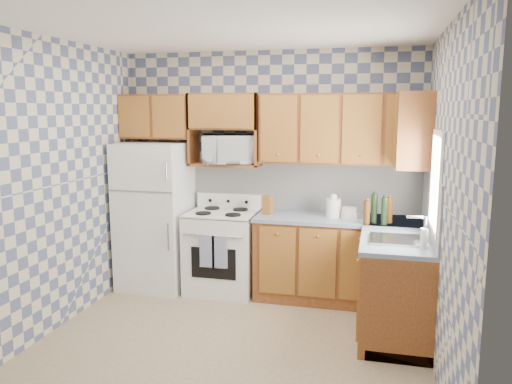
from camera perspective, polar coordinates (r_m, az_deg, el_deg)
floor at (r=4.61m, az=-2.97°, el=-17.05°), size 3.40×3.40×0.00m
back_wall at (r=5.72m, az=1.56°, el=2.36°), size 3.40×0.02×2.70m
right_wall at (r=4.03m, az=20.64°, el=-1.20°), size 0.02×3.20×2.70m
backsplash_back at (r=5.66m, az=5.49°, el=0.71°), size 2.60×0.02×0.56m
backsplash_right at (r=4.84m, az=19.35°, el=-1.25°), size 0.02×1.60×0.56m
refrigerator at (r=5.88m, az=-11.45°, el=-2.66°), size 0.75×0.70×1.68m
stove_body at (r=5.71m, az=-3.83°, el=-6.90°), size 0.76×0.65×0.90m
cooktop at (r=5.60m, az=-3.89°, el=-2.42°), size 0.76×0.65×0.02m
backguard at (r=5.84m, az=-3.08°, el=-0.98°), size 0.76×0.08×0.17m
dish_towel_left at (r=5.39m, az=-5.59°, el=-6.76°), size 0.17×0.02×0.35m
dish_towel_right at (r=5.34m, az=-4.17°, el=-6.87°), size 0.17×0.02×0.35m
base_cabinets_back at (r=5.50m, az=9.34°, el=-7.76°), size 1.75×0.60×0.88m
base_cabinets_right at (r=5.01m, az=15.53°, el=-9.69°), size 0.60×1.60×0.88m
countertop_back at (r=5.38m, az=9.47°, el=-3.08°), size 1.77×0.63×0.04m
countertop_right at (r=4.88m, az=15.70°, el=-4.58°), size 0.63×1.60×0.04m
upper_cabinets_back at (r=5.40m, az=9.86°, el=7.14°), size 1.75×0.33×0.74m
upper_cabinets_fridge at (r=5.93m, az=-11.17°, el=8.45°), size 0.82×0.33×0.50m
upper_cabinets_right at (r=5.21m, az=17.58°, el=6.76°), size 0.33×0.70×0.74m
microwave_shelf at (r=5.67m, az=-3.45°, el=3.15°), size 0.80×0.33×0.03m
microwave at (r=5.63m, az=-3.15°, el=4.91°), size 0.67×0.55×0.32m
sink at (r=4.54m, az=15.91°, el=-5.32°), size 0.48×0.40×0.03m
window at (r=4.46m, az=19.87°, el=1.10°), size 0.02×0.66×0.86m
bottle_0 at (r=5.16m, az=13.35°, el=-1.85°), size 0.06×0.06×0.29m
bottle_1 at (r=5.10m, az=14.46°, el=-2.13°), size 0.06×0.06×0.27m
bottle_2 at (r=5.20m, az=15.00°, el=-2.04°), size 0.06×0.06×0.26m
bottle_3 at (r=5.09m, az=12.54°, el=-2.31°), size 0.06×0.06×0.24m
knife_block at (r=5.45m, az=1.35°, el=-1.47°), size 0.11×0.11×0.20m
electric_kettle at (r=5.36m, az=8.85°, el=-1.82°), size 0.15×0.15×0.20m
food_containers at (r=5.33m, az=10.61°, el=-2.37°), size 0.17×0.17×0.12m
soap_bottle at (r=4.33m, az=18.65°, el=-5.08°), size 0.06×0.06×0.17m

